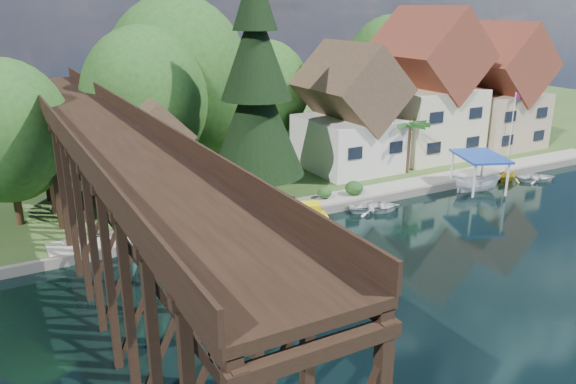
% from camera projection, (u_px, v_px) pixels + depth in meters
% --- Properties ---
extents(ground, '(140.00, 140.00, 0.00)m').
position_uv_depth(ground, '(401.00, 253.00, 34.18)').
color(ground, black).
rests_on(ground, ground).
extents(bank, '(140.00, 52.00, 0.50)m').
position_uv_depth(bank, '(203.00, 139.00, 62.39)').
color(bank, '#315321').
rests_on(bank, ground).
extents(seawall, '(60.00, 0.40, 0.62)m').
position_uv_depth(seawall, '(375.00, 200.00, 42.56)').
color(seawall, slate).
rests_on(seawall, ground).
extents(promenade, '(50.00, 2.60, 0.06)m').
position_uv_depth(promenade, '(385.00, 189.00, 44.48)').
color(promenade, gray).
rests_on(promenade, bank).
extents(trestle_bridge, '(4.12, 44.18, 9.30)m').
position_uv_depth(trestle_bridge, '(106.00, 185.00, 29.49)').
color(trestle_bridge, black).
rests_on(trestle_bridge, ground).
extents(house_left, '(7.64, 8.64, 11.02)m').
position_uv_depth(house_left, '(349.00, 116.00, 49.06)').
color(house_left, silver).
rests_on(house_left, bank).
extents(house_center, '(8.65, 9.18, 13.89)m').
position_uv_depth(house_center, '(425.00, 94.00, 53.18)').
color(house_center, beige).
rests_on(house_center, bank).
extents(house_right, '(8.15, 8.64, 12.45)m').
position_uv_depth(house_right, '(495.00, 94.00, 57.07)').
color(house_right, tan).
rests_on(house_right, bank).
extents(shed, '(5.09, 5.40, 7.85)m').
position_uv_depth(shed, '(152.00, 161.00, 40.02)').
color(shed, silver).
rests_on(shed, bank).
extents(bg_trees, '(49.90, 13.30, 10.57)m').
position_uv_depth(bg_trees, '(261.00, 89.00, 50.02)').
color(bg_trees, '#382314').
rests_on(bg_trees, bank).
extents(shrubs, '(15.76, 2.47, 1.70)m').
position_uv_depth(shrubs, '(266.00, 202.00, 39.39)').
color(shrubs, '#174118').
rests_on(shrubs, bank).
extents(conifer, '(6.87, 6.87, 16.92)m').
position_uv_depth(conifer, '(256.00, 91.00, 39.39)').
color(conifer, '#382314').
rests_on(conifer, bank).
extents(palm_tree, '(3.58, 3.58, 4.76)m').
position_uv_depth(palm_tree, '(409.00, 126.00, 47.59)').
color(palm_tree, '#382314').
rests_on(palm_tree, bank).
extents(flagpole, '(0.97, 0.17, 6.19)m').
position_uv_depth(flagpole, '(514.00, 117.00, 52.98)').
color(flagpole, white).
rests_on(flagpole, bank).
extents(tugboat, '(3.47, 2.67, 2.23)m').
position_uv_depth(tugboat, '(305.00, 218.00, 38.04)').
color(tugboat, '#B8290C').
rests_on(tugboat, ground).
extents(boat_white_a, '(4.60, 3.97, 0.80)m').
position_uv_depth(boat_white_a, '(374.00, 206.00, 41.10)').
color(boat_white_a, silver).
rests_on(boat_white_a, ground).
extents(boat_canopy, '(4.77, 5.62, 3.06)m').
position_uv_depth(boat_canopy, '(478.00, 176.00, 45.02)').
color(boat_canopy, white).
rests_on(boat_canopy, ground).
extents(boat_yellow, '(2.97, 2.71, 1.34)m').
position_uv_depth(boat_yellow, '(508.00, 173.00, 48.07)').
color(boat_yellow, gold).
rests_on(boat_yellow, ground).
extents(boat_white_b, '(3.95, 3.45, 0.68)m').
position_uv_depth(boat_white_b, '(537.00, 177.00, 48.30)').
color(boat_white_b, silver).
rests_on(boat_white_b, ground).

